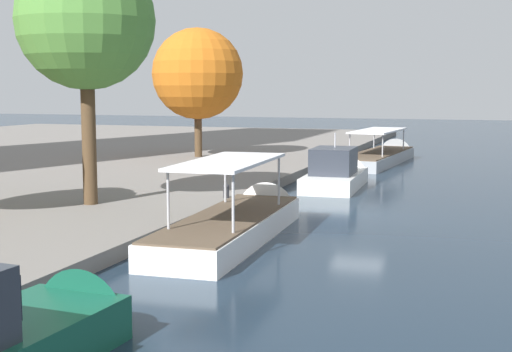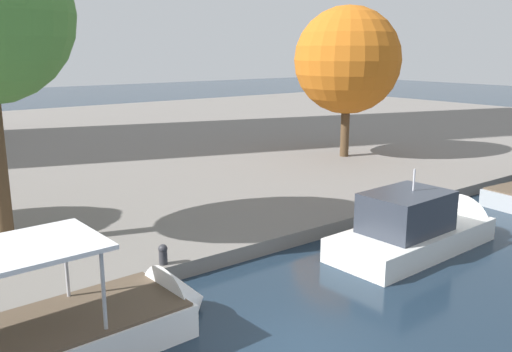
# 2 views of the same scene
# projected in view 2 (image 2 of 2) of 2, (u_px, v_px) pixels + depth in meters

# --- Properties ---
(ground_plane) EXTENTS (220.00, 220.00, 0.00)m
(ground_plane) POSITION_uv_depth(u_px,v_px,m) (307.00, 352.00, 14.45)
(ground_plane) COLOR #192838
(motor_yacht_2) EXTENTS (8.58, 3.25, 4.48)m
(motor_yacht_2) POSITION_uv_depth(u_px,v_px,m) (422.00, 231.00, 22.05)
(motor_yacht_2) COLOR silver
(motor_yacht_2) RESTS_ON ground_plane
(mooring_bollard_0) EXTENTS (0.32, 0.32, 0.72)m
(mooring_bollard_0) POSITION_uv_depth(u_px,v_px,m) (163.00, 254.00, 18.74)
(mooring_bollard_0) COLOR #2D2D33
(mooring_bollard_0) RESTS_ON dock_promenade
(tree_0) EXTENTS (7.15, 7.15, 10.11)m
(tree_0) POSITION_uv_depth(u_px,v_px,m) (348.00, 60.00, 36.72)
(tree_0) COLOR #4C3823
(tree_0) RESTS_ON dock_promenade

